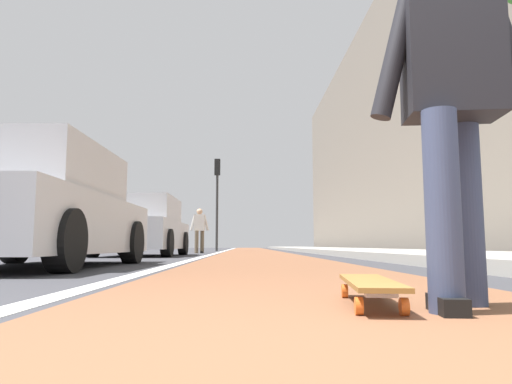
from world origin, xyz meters
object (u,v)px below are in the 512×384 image
Objects in this scene: skateboard at (370,285)px; parked_car_near at (35,210)px; parked_car_mid at (143,228)px; traffic_light at (217,187)px; skater_person at (452,92)px; pedestrian_distant at (199,228)px.

parked_car_near is at bearing 40.41° from skateboard.
traffic_light is (10.95, -1.22, 2.40)m from parked_car_mid.
traffic_light is at bearing 6.23° from skater_person.
traffic_light is 2.95× the size of pedestrian_distant.
parked_car_near is at bearing -179.83° from parked_car_mid.
traffic_light is (21.00, 2.29, 2.17)m from skater_person.
parked_car_near is 0.98× the size of parked_car_mid.
skater_person is (-0.15, -0.35, 0.84)m from skateboard.
parked_car_mid is (6.21, 0.02, 0.01)m from parked_car_near.
traffic_light is at bearing -1.67° from pedestrian_distant.
skater_person reaches higher than skateboard.
parked_car_near is at bearing 175.99° from traffic_light.
skater_person is at bearing -113.26° from skateboard.
parked_car_mid is at bearing 173.64° from traffic_light.
pedestrian_distant is at bearing 8.61° from skateboard.
pedestrian_distant is (10.45, -1.01, 0.17)m from parked_car_near.
skater_person is at bearing -160.74° from parked_car_mid.
pedestrian_distant is at bearing -13.57° from parked_car_mid.
skater_person is at bearing -173.77° from traffic_light.
skateboard is at bearing 66.74° from skater_person.
traffic_light reaches higher than pedestrian_distant.
skater_person is 1.07× the size of pedestrian_distant.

